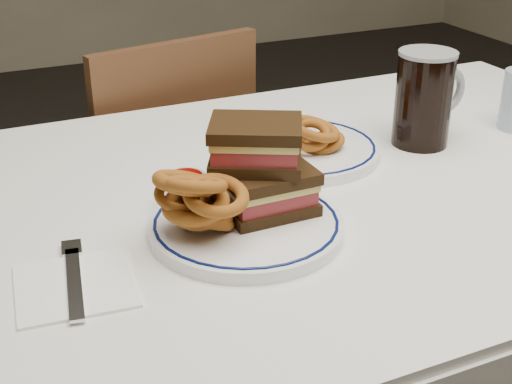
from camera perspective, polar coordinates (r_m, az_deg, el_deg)
name	(u,v)px	position (r m, az deg, el deg)	size (l,w,h in m)	color
dining_table	(344,233)	(1.18, 7.03, -3.25)	(1.27, 0.87, 0.75)	white
chair_far	(159,193)	(1.72, -7.74, -0.10)	(0.47, 0.47, 0.85)	#482B17
main_plate	(246,225)	(0.95, -0.80, -2.68)	(0.26, 0.26, 0.02)	white
reuben_sandwich	(261,167)	(0.95, 0.43, 2.00)	(0.15, 0.14, 0.12)	black
onion_rings_main	(197,201)	(0.90, -4.73, -0.73)	(0.12, 0.12, 0.13)	brown
ketchup_ramekin	(186,185)	(1.01, -5.63, 0.58)	(0.06, 0.06, 0.03)	silver
beer_mug	(425,97)	(1.24, 13.37, 7.37)	(0.15, 0.10, 0.16)	black
far_plate	(301,149)	(1.19, 3.66, 3.45)	(0.26, 0.26, 0.02)	white
onion_rings_far	(307,134)	(1.17, 4.11, 4.62)	(0.13, 0.13, 0.07)	brown
napkin_fork	(75,284)	(0.87, -14.31, -7.11)	(0.15, 0.18, 0.01)	white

